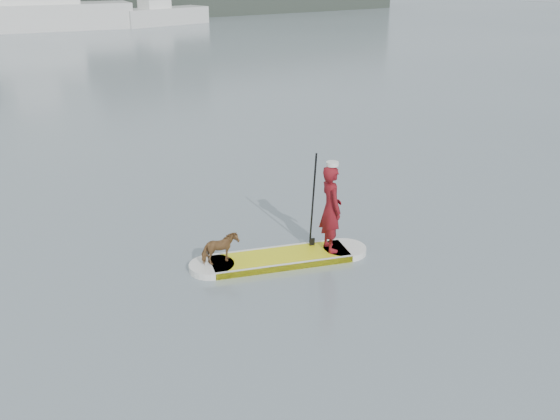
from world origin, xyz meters
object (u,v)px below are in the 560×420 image
dog (220,249)px  sailboat_e (162,15)px  motor_yacht_a (42,3)px  paddleboard (280,258)px  paddler (331,208)px

dog → sailboat_e: bearing=-21.1°
motor_yacht_a → sailboat_e: bearing=2.3°
dog → motor_yacht_a: bearing=-9.2°
paddleboard → paddler: size_ratio=1.98×
paddleboard → dog: bearing=-180.0°
sailboat_e → motor_yacht_a: 9.41m
paddleboard → dog: (-1.04, 0.33, 0.33)m
sailboat_e → motor_yacht_a: sailboat_e is taller
paddleboard → motor_yacht_a: bearing=98.4°
paddler → sailboat_e: sailboat_e is taller
paddleboard → sailboat_e: (16.18, 42.06, 0.74)m
paddleboard → motor_yacht_a: size_ratio=0.26×
paddler → motor_yacht_a: (6.00, 43.38, 1.07)m
sailboat_e → dog: bearing=-123.0°
paddleboard → sailboat_e: 45.07m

